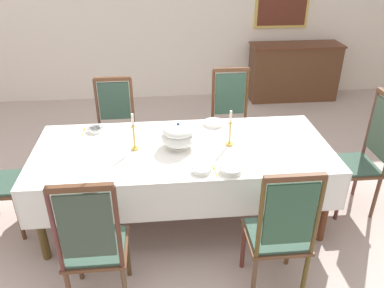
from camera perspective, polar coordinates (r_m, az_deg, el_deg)
The scene contains 19 objects.
ground at distance 3.90m, azimuth -1.28°, elevation -10.53°, with size 8.13×6.33×0.04m, color #BCAAA2.
back_wall at distance 6.29m, azimuth -3.79°, elevation 20.04°, with size 8.13×0.08×3.00m, color white.
dining_table at distance 3.47m, azimuth -1.38°, elevation -1.51°, with size 2.61×1.09×0.77m.
tablecloth at distance 3.48m, azimuth -1.38°, elevation -1.75°, with size 2.63×1.11×0.37m.
chair_south_a at distance 2.81m, azimuth -14.31°, elevation -14.05°, with size 0.44×0.42×1.15m.
chair_north_a at distance 4.40m, azimuth -11.21°, elevation 2.71°, with size 0.44×0.42×1.08m.
chair_south_b at distance 2.89m, azimuth 12.84°, elevation -12.48°, with size 0.44×0.42×1.14m.
chair_north_b at distance 4.44m, azimuth 5.76°, elevation 3.72°, with size 0.44×0.42×1.14m.
chair_head_east at distance 4.01m, azimuth 23.90°, elevation -1.45°, with size 0.42×0.44×1.20m.
soup_tureen at distance 3.38m, azimuth -2.02°, elevation 1.27°, with size 0.31×0.31×0.24m.
candlestick_west at distance 3.37m, azimuth -8.56°, elevation 1.25°, with size 0.07×0.07×0.34m.
candlestick_east at distance 3.43m, azimuth 5.62°, elevation 1.82°, with size 0.07×0.07×0.33m.
bowl_near_left at distance 3.81m, azimuth -14.07°, elevation 2.11°, with size 0.16×0.16×0.04m.
bowl_near_right at distance 3.08m, azimuth 1.42°, elevation -3.75°, with size 0.16×0.16×0.04m.
bowl_far_left at distance 3.83m, azimuth 3.22°, elevation 3.16°, with size 0.20×0.20×0.04m.
bowl_far_right at distance 3.09m, azimuth 5.76°, elevation -3.69°, with size 0.18×0.18×0.04m.
spoon_primary at distance 3.86m, azimuth -15.58°, elevation 2.00°, with size 0.03×0.18×0.01m.
spoon_secondary at distance 3.12m, azimuth 3.34°, elevation -3.65°, with size 0.03×0.18×0.01m.
sideboard at distance 6.61m, azimuth 14.72°, elevation 10.25°, with size 1.44×0.48×0.90m.
Camera 1 is at (-0.20, -3.01, 2.45)m, focal length 36.19 mm.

